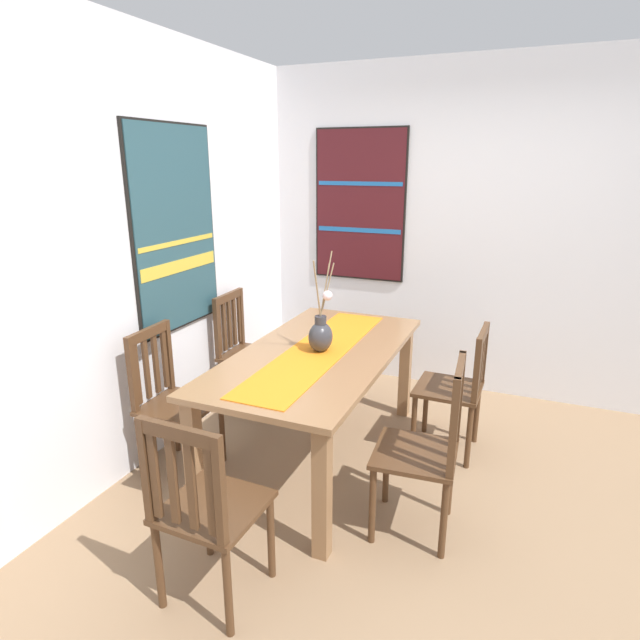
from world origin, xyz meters
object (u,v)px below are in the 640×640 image
Objects in this scene: chair_0 at (245,349)px; painting_on_back_wall at (175,229)px; dining_table at (318,367)px; chair_1 at (205,507)px; chair_3 at (171,399)px; painting_on_side_wall at (360,206)px; chair_4 at (427,448)px; centerpiece_vase at (321,334)px; chair_2 at (457,387)px.

chair_0 is 0.69× the size of painting_on_back_wall.
dining_table is 1.94× the size of chair_1.
painting_on_side_wall reaches higher than chair_3.
painting_on_back_wall is at bearing 156.44° from chair_0.
chair_4 is at bearing -89.21° from chair_3.
centerpiece_vase reaches higher than chair_4.
centerpiece_vase reaches higher than chair_3.
chair_0 is at bearing 60.15° from dining_table.
dining_table is 0.94m from chair_3.
dining_table is 1.30m from chair_1.
painting_on_back_wall is at bearing 89.79° from centerpiece_vase.
chair_1 is at bearing 137.24° from chair_4.
dining_table is at bearing -59.53° from chair_3.
chair_1 is at bearing -179.09° from dining_table.
dining_table is at bearing -119.85° from chair_0.
centerpiece_vase is 1.00m from chair_2.
dining_table is 0.23m from centerpiece_vase.
painting_on_side_wall is (1.54, 0.28, 0.66)m from centerpiece_vase.
chair_1 is at bearing -135.09° from chair_3.
painting_on_side_wall is at bearing 44.41° from chair_2.
chair_4 is at bearing -152.02° from painting_on_side_wall.
centerpiece_vase is at bearing -60.31° from chair_3.
centerpiece_vase is at bearing -97.08° from dining_table.
painting_on_back_wall is (0.45, 1.84, 0.98)m from chair_4.
chair_0 is at bearing -23.56° from painting_on_back_wall.
dining_table is 1.87× the size of chair_4.
painting_on_back_wall is at bearing 103.31° from chair_2.
chair_2 is at bearing -76.69° from painting_on_back_wall.
chair_3 is at bearing 119.69° from centerpiece_vase.
chair_1 is at bearing 179.99° from centerpiece_vase.
chair_2 is (0.44, -0.82, -0.18)m from dining_table.
chair_1 is (-1.29, 0.00, -0.39)m from centerpiece_vase.
centerpiece_vase is 1.05m from chair_0.
chair_2 is 0.89m from chair_4.
dining_table is 1.95× the size of chair_3.
chair_0 is 1.96m from chair_1.
chair_2 is 2.16m from painting_on_back_wall.
painting_on_back_wall is (-0.44, 1.86, 1.00)m from chair_2.
centerpiece_vase is at bearing 119.03° from chair_2.
dining_table is 1.95× the size of chair_0.
painting_on_back_wall reaches higher than dining_table.
chair_4 reaches higher than chair_3.
chair_3 is at bearing 44.91° from chair_1.
painting_on_back_wall is at bearing 89.93° from dining_table.
chair_2 is at bearing -60.63° from chair_3.
chair_1 reaches higher than dining_table.
chair_0 is 1.60m from painting_on_side_wall.
chair_4 is at bearing -119.23° from dining_table.
chair_1 reaches higher than chair_2.
chair_0 is at bearing 151.52° from painting_on_side_wall.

